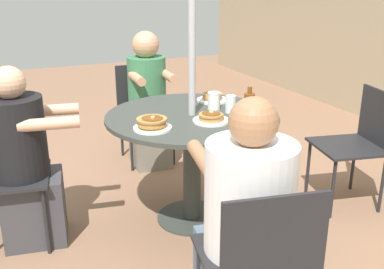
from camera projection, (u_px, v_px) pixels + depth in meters
name	position (u px, v px, depth m)	size (l,w,h in m)	color
ground_plane	(192.00, 218.00, 3.09)	(12.00, 12.00, 0.00)	#8C664C
patio_table	(192.00, 137.00, 2.89)	(1.10, 1.10, 0.74)	#383D38
umbrella_pole	(192.00, 42.00, 2.69)	(0.04, 0.04, 2.40)	#ADADB2
patio_chair_north	(260.00, 258.00, 1.83)	(0.52, 0.52, 0.83)	#232326
diner_north	(246.00, 232.00, 1.98)	(0.58, 0.46, 1.13)	slate
patio_chair_east	(359.00, 139.00, 3.16)	(0.53, 0.53, 0.83)	#232326
patio_chair_south	(143.00, 105.00, 3.99)	(0.47, 0.47, 0.83)	#232326
diner_south	(148.00, 105.00, 3.83)	(0.50, 0.35, 1.16)	gray
diner_west	(25.00, 166.00, 2.68)	(0.42, 0.56, 1.11)	#3D3D42
pancake_plate_a	(213.00, 98.00, 3.15)	(0.22, 0.22, 0.07)	white
pancake_plate_b	(211.00, 118.00, 2.70)	(0.22, 0.22, 0.06)	white
pancake_plate_c	(152.00, 124.00, 2.56)	(0.22, 0.22, 0.08)	white
syrup_bottle	(249.00, 100.00, 2.95)	(0.09, 0.07, 0.15)	brown
coffee_cup	(214.00, 101.00, 2.95)	(0.08, 0.08, 0.11)	white
drinking_glass_a	(231.00, 104.00, 2.87)	(0.07, 0.07, 0.11)	silver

